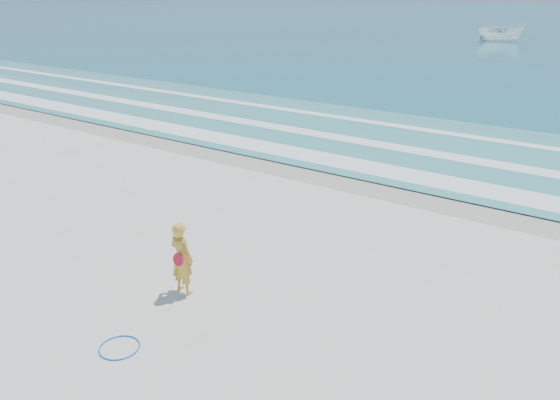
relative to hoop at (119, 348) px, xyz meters
The scene contains 9 objects.
ground 1.60m from the hoop, 117.12° to the left, with size 400.00×400.00×0.00m, color silver.
wet_sand 10.45m from the hoop, 94.01° to the left, with size 400.00×2.40×0.00m, color #B2A893.
shallow 15.45m from the hoop, 92.71° to the left, with size 400.00×10.00×0.01m, color #59B7AD.
foam_near 11.75m from the hoop, 93.57° to the left, with size 400.00×1.40×0.01m, color white.
foam_mid 14.65m from the hoop, 92.86° to the left, with size 400.00×0.90×0.01m, color white.
foam_far 17.94m from the hoop, 92.34° to the left, with size 400.00×0.60×0.01m, color white.
hoop is the anchor object (origin of this frame).
boat 61.95m from the hoop, 98.30° to the left, with size 1.90×5.06×1.95m, color white.
woman 2.23m from the hoop, 101.26° to the left, with size 0.60×0.43×1.58m.
Camera 1 is at (7.66, -6.39, 6.01)m, focal length 35.00 mm.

